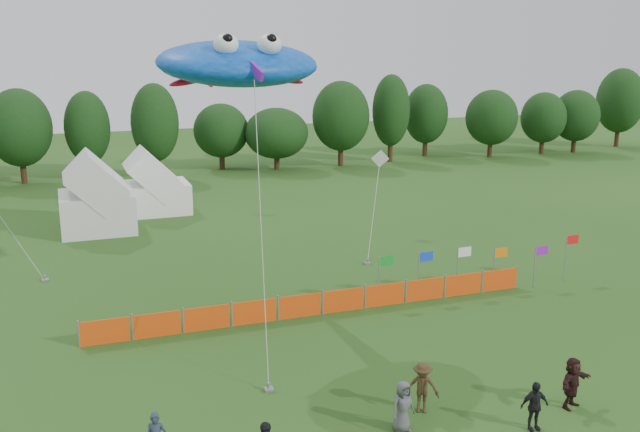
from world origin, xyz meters
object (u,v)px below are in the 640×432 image
object	(u,v)px
spectator_c	(422,387)
spectator_f	(572,383)
tent_right	(153,188)
stingray_kite	(237,64)
barrier_fence	(322,303)
spectator_e	(403,406)
tent_left	(96,199)
spectator_d	(534,406)

from	to	relation	value
spectator_c	spectator_f	world-z (taller)	spectator_f
tent_right	stingray_kite	size ratio (longest dim) A/B	0.31
barrier_fence	stingray_kite	world-z (taller)	stingray_kite
barrier_fence	spectator_e	bearing A→B (deg)	-96.03
barrier_fence	spectator_e	size ratio (longest dim) A/B	12.37
tent_right	spectator_e	bearing A→B (deg)	-84.25
spectator_c	spectator_f	bearing A→B (deg)	11.91
tent_right	stingray_kite	bearing A→B (deg)	-87.08
spectator_c	spectator_e	distance (m)	1.36
tent_left	spectator_e	size ratio (longest dim) A/B	2.78
tent_right	spectator_d	bearing A→B (deg)	-78.09
tent_right	barrier_fence	distance (m)	22.30
barrier_fence	spectator_d	bearing A→B (deg)	-76.16
tent_right	tent_left	bearing A→B (deg)	-135.94
barrier_fence	spectator_f	size ratio (longest dim) A/B	11.70
tent_left	spectator_d	xyz separation A→B (m)	(10.89, -29.12, -1.21)
spectator_d	spectator_f	bearing A→B (deg)	25.91
spectator_e	stingray_kite	distance (m)	14.80
tent_right	stingray_kite	world-z (taller)	stingray_kite
spectator_d	spectator_e	distance (m)	3.98
tent_left	spectator_c	distance (m)	28.25
spectator_d	tent_right	bearing A→B (deg)	107.94
barrier_fence	spectator_f	bearing A→B (deg)	-65.55
barrier_fence	spectator_c	bearing A→B (deg)	-89.60
spectator_e	barrier_fence	bearing A→B (deg)	72.00
barrier_fence	tent_left	bearing A→B (deg)	114.34
barrier_fence	spectator_d	size ratio (longest dim) A/B	12.78
spectator_d	stingray_kite	xyz separation A→B (m)	(-5.89, 12.19, 9.83)
spectator_d	spectator_f	distance (m)	2.11
spectator_c	spectator_d	world-z (taller)	spectator_c
stingray_kite	tent_right	bearing A→B (deg)	92.92
spectator_f	tent_left	bearing A→B (deg)	91.70
spectator_c	spectator_e	world-z (taller)	spectator_c
spectator_f	spectator_e	bearing A→B (deg)	151.48
spectator_c	stingray_kite	bearing A→B (deg)	136.44
stingray_kite	spectator_d	bearing A→B (deg)	-64.21
tent_right	spectator_f	xyz separation A→B (m)	(8.93, -32.22, -0.86)
barrier_fence	spectator_d	world-z (taller)	spectator_d
stingray_kite	spectator_f	bearing A→B (deg)	-55.55
spectator_f	spectator_c	bearing A→B (deg)	140.54
spectator_c	tent_right	bearing A→B (deg)	126.60
spectator_e	spectator_f	bearing A→B (deg)	-17.81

